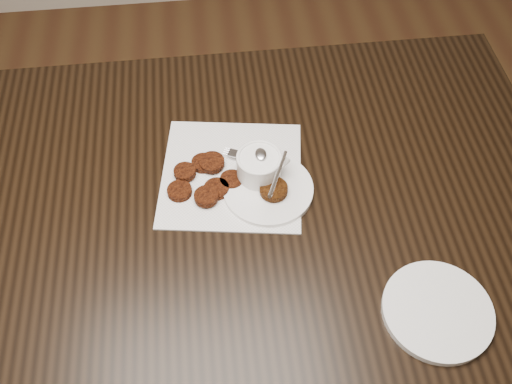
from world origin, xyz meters
TOP-DOWN VIEW (x-y plane):
  - table at (0.06, 0.18)m, footprint 1.53×0.99m
  - napkin at (0.11, 0.27)m, footprint 0.34×0.34m
  - sauce_ramekin at (0.17, 0.25)m, footprint 0.14×0.14m
  - patty_cluster at (0.05, 0.25)m, footprint 0.19×0.19m
  - plate_with_patty at (0.19, 0.21)m, footprint 0.26×0.26m
  - plate_empty at (0.46, -0.10)m, footprint 0.25×0.25m

SIDE VIEW (x-z plane):
  - table at x=0.06m, z-range 0.00..0.75m
  - napkin at x=0.11m, z-range 0.75..0.75m
  - plate_empty at x=0.46m, z-range 0.75..0.76m
  - patty_cluster at x=0.05m, z-range 0.75..0.77m
  - plate_with_patty at x=0.19m, z-range 0.75..0.78m
  - sauce_ramekin at x=0.17m, z-range 0.75..0.89m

